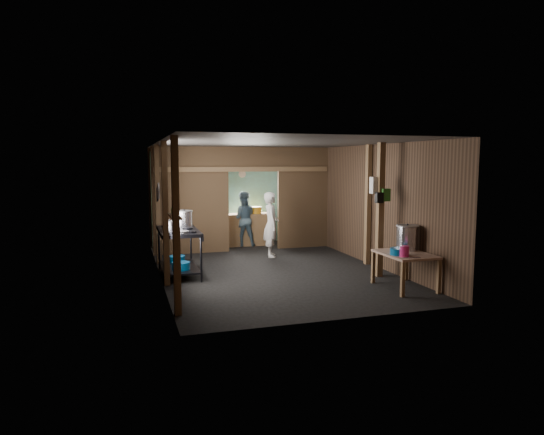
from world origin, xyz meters
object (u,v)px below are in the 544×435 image
object	(u,v)px
prep_table	(405,271)
pink_bucket	(404,251)
gas_range	(179,252)
stove_pot_large	(184,219)
yellow_tub	(255,210)
cook	(271,225)
stock_pot	(407,238)

from	to	relation	value
prep_table	pink_bucket	size ratio (longest dim) A/B	5.72
gas_range	stove_pot_large	size ratio (longest dim) A/B	4.41
yellow_tub	cook	bearing A→B (deg)	-92.85
yellow_tub	stock_pot	bearing A→B (deg)	-72.93
prep_table	stock_pot	size ratio (longest dim) A/B	2.23
pink_bucket	yellow_tub	xyz separation A→B (m)	(-1.12, 5.49, 0.22)
stock_pot	stove_pot_large	bearing A→B (deg)	147.69
stove_pot_large	stock_pot	distance (m)	4.42
gas_range	pink_bucket	size ratio (longest dim) A/B	8.26
stove_pot_large	cook	world-z (taller)	cook
pink_bucket	cook	xyz separation A→B (m)	(-1.21, 3.76, 0.04)
gas_range	pink_bucket	distance (m)	4.30
pink_bucket	stove_pot_large	bearing A→B (deg)	139.01
gas_range	stock_pot	xyz separation A→B (m)	(3.90, -1.94, 0.40)
prep_table	stock_pot	xyz separation A→B (m)	(0.19, 0.25, 0.54)
yellow_tub	cook	size ratio (longest dim) A/B	0.21
prep_table	gas_range	bearing A→B (deg)	149.48
stock_pot	yellow_tub	xyz separation A→B (m)	(-1.52, 4.95, 0.09)
stove_pot_large	yellow_tub	distance (m)	3.41
stove_pot_large	cook	distance (m)	2.31
yellow_tub	pink_bucket	bearing A→B (deg)	-78.42
stock_pot	pink_bucket	size ratio (longest dim) A/B	2.56
gas_range	stock_pot	bearing A→B (deg)	-26.39
prep_table	yellow_tub	world-z (taller)	yellow_tub
cook	gas_range	bearing A→B (deg)	129.98
stove_pot_large	pink_bucket	xyz separation A→B (m)	(3.34, -2.90, -0.34)
yellow_tub	cook	distance (m)	1.74
gas_range	stock_pot	distance (m)	4.37
stock_pot	pink_bucket	distance (m)	0.68
yellow_tub	cook	world-z (taller)	cook
prep_table	stock_pot	world-z (taller)	stock_pot
prep_table	pink_bucket	world-z (taller)	pink_bucket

